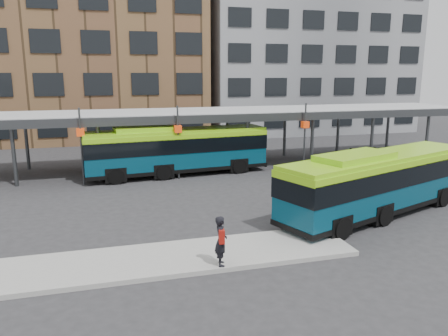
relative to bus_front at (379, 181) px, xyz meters
The scene contains 9 objects.
ground 5.42m from the bus_front, behind, with size 120.00×120.00×0.00m, color #28282B.
boarding_island 11.09m from the bus_front, 165.73° to the right, with size 14.00×3.00×0.18m, color gray.
canopy 14.32m from the bus_front, 111.52° to the left, with size 40.00×6.53×4.80m.
building_brick 36.86m from the bus_front, 115.11° to the left, with size 26.00×14.00×22.00m, color brown.
building_grey 35.07m from the bus_front, 71.41° to the left, with size 24.00×14.00×20.00m, color slate.
bus_front is the anchor object (origin of this frame).
bus_rear 13.82m from the bus_front, 125.78° to the left, with size 12.54×3.83×3.40m.
pedestrian 9.86m from the bus_front, 156.57° to the right, with size 0.53×0.72×1.81m.
bike_rack 14.63m from the bus_front, 59.11° to the left, with size 5.76×1.13×0.99m.
Camera 1 is at (-7.68, -18.12, 6.87)m, focal length 35.00 mm.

